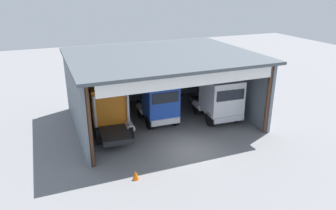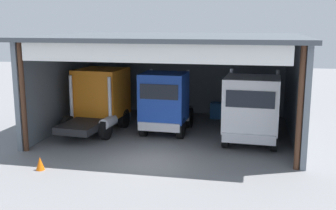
# 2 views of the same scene
# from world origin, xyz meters

# --- Properties ---
(ground_plane) EXTENTS (80.00, 80.00, 0.00)m
(ground_plane) POSITION_xyz_m (0.00, 0.00, 0.00)
(ground_plane) COLOR slate
(ground_plane) RESTS_ON ground
(workshop_shed) EXTENTS (13.31, 10.86, 5.30)m
(workshop_shed) POSITION_xyz_m (0.00, 5.93, 3.66)
(workshop_shed) COLOR slate
(workshop_shed) RESTS_ON ground
(truck_orange_center_left_bay) EXTENTS (2.77, 5.31, 3.41)m
(truck_orange_center_left_bay) POSITION_xyz_m (-4.06, 4.51, 1.81)
(truck_orange_center_left_bay) COLOR orange
(truck_orange_center_left_bay) RESTS_ON ground
(truck_blue_right_bay) EXTENTS (2.52, 4.96, 3.42)m
(truck_blue_right_bay) POSITION_xyz_m (-0.35, 4.52, 1.73)
(truck_blue_right_bay) COLOR #1E47B7
(truck_blue_right_bay) RESTS_ON ground
(truck_white_center_right_bay) EXTENTS (2.79, 5.27, 3.61)m
(truck_white_center_right_bay) POSITION_xyz_m (4.19, 3.38, 1.81)
(truck_white_center_right_bay) COLOR white
(truck_white_center_right_bay) RESTS_ON ground
(oil_drum) EXTENTS (0.58, 0.58, 0.90)m
(oil_drum) POSITION_xyz_m (2.07, 9.23, 0.45)
(oil_drum) COLOR #197233
(oil_drum) RESTS_ON ground
(tool_cart) EXTENTS (0.90, 0.60, 1.00)m
(tool_cart) POSITION_xyz_m (2.12, 8.70, 0.50)
(tool_cart) COLOR #1E59A5
(tool_cart) RESTS_ON ground
(traffic_cone) EXTENTS (0.36, 0.36, 0.56)m
(traffic_cone) POSITION_xyz_m (-4.18, -2.07, 0.28)
(traffic_cone) COLOR orange
(traffic_cone) RESTS_ON ground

